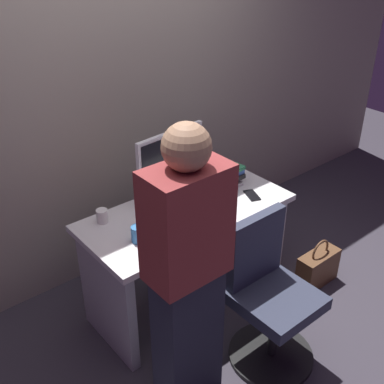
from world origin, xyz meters
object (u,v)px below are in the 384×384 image
object	(u,v)px
desk	(187,240)
office_chair	(269,299)
person_at_desk	(187,275)
handbag	(318,268)
cell_phone	(252,195)
book_stack	(228,175)
cup_by_monitor	(102,216)
cup_near_keyboard	(138,234)
monitor	(171,161)
mouse	(226,204)
keyboard	(186,223)

from	to	relation	value
desk	office_chair	xyz separation A→B (m)	(0.07, -0.67, -0.09)
person_at_desk	handbag	xyz separation A→B (m)	(1.32, 0.12, -0.70)
office_chair	cell_phone	world-z (taller)	office_chair
book_stack	cell_phone	size ratio (longest dim) A/B	1.38
cup_by_monitor	book_stack	bearing A→B (deg)	-8.67
person_at_desk	cup_near_keyboard	size ratio (longest dim) A/B	16.65
person_at_desk	cup_near_keyboard	distance (m)	0.50
monitor	mouse	size ratio (longest dim) A/B	5.40
office_chair	keyboard	size ratio (longest dim) A/B	2.19
desk	office_chair	size ratio (longest dim) A/B	1.45
keyboard	cup_by_monitor	xyz separation A→B (m)	(-0.37, 0.35, 0.03)
person_at_desk	book_stack	xyz separation A→B (m)	(0.90, 0.66, -0.01)
mouse	cup_by_monitor	size ratio (longest dim) A/B	1.18
desk	mouse	world-z (taller)	mouse
mouse	cup_by_monitor	xyz separation A→B (m)	(-0.70, 0.35, 0.03)
mouse	book_stack	world-z (taller)	book_stack
book_stack	handbag	xyz separation A→B (m)	(0.42, -0.54, -0.69)
office_chair	book_stack	size ratio (longest dim) A/B	4.72
person_at_desk	keyboard	xyz separation A→B (m)	(0.36, 0.45, -0.08)
office_chair	desk	bearing A→B (deg)	96.34
office_chair	cup_near_keyboard	bearing A→B (deg)	131.17
monitor	handbag	size ratio (longest dim) A/B	1.43
mouse	handbag	xyz separation A→B (m)	(0.64, -0.33, -0.64)
handbag	mouse	bearing A→B (deg)	152.59
mouse	cup_near_keyboard	xyz separation A→B (m)	(-0.65, 0.04, 0.03)
monitor	cup_near_keyboard	distance (m)	0.59
desk	person_at_desk	size ratio (longest dim) A/B	0.83
monitor	book_stack	size ratio (longest dim) A/B	2.71
desk	person_at_desk	world-z (taller)	person_at_desk
handbag	office_chair	bearing A→B (deg)	-165.36
cell_phone	cup_by_monitor	bearing A→B (deg)	-179.16
keyboard	cup_near_keyboard	bearing A→B (deg)	170.72
person_at_desk	handbag	size ratio (longest dim) A/B	4.34
book_stack	handbag	bearing A→B (deg)	-52.03
monitor	cup_near_keyboard	xyz separation A→B (m)	(-0.47, -0.29, -0.21)
desk	mouse	bearing A→B (deg)	-31.86
cup_near_keyboard	cell_phone	distance (m)	0.88
desk	book_stack	world-z (taller)	book_stack
book_stack	office_chair	bearing A→B (deg)	-115.57
person_at_desk	monitor	xyz separation A→B (m)	(0.51, 0.79, 0.17)
desk	person_at_desk	distance (m)	0.81
desk	book_stack	size ratio (longest dim) A/B	6.86
person_at_desk	keyboard	world-z (taller)	person_at_desk
monitor	handbag	xyz separation A→B (m)	(0.82, -0.67, -0.88)
keyboard	cell_phone	xyz separation A→B (m)	(0.56, -0.01, -0.01)
office_chair	mouse	xyz separation A→B (m)	(0.14, 0.54, 0.34)
desk	person_at_desk	bearing A→B (deg)	-128.91
office_chair	cup_by_monitor	world-z (taller)	office_chair
monitor	cup_near_keyboard	size ratio (longest dim) A/B	5.49
desk	cup_near_keyboard	world-z (taller)	cup_near_keyboard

